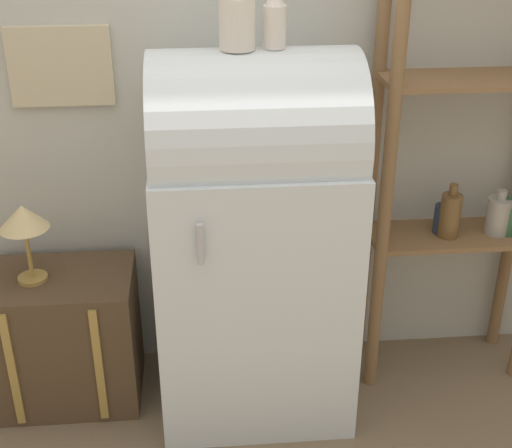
% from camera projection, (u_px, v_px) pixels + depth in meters
% --- Properties ---
extents(ground_plane, '(12.00, 12.00, 0.00)m').
position_uv_depth(ground_plane, '(260.00, 435.00, 2.71)').
color(ground_plane, '#7A664C').
extents(wall_back, '(7.00, 0.09, 2.70)m').
position_uv_depth(wall_back, '(245.00, 45.00, 2.62)').
color(wall_back, '#B7B7AD').
rests_on(wall_back, ground_plane).
extents(refrigerator, '(0.71, 0.63, 1.41)m').
position_uv_depth(refrigerator, '(254.00, 236.00, 2.61)').
color(refrigerator, silver).
rests_on(refrigerator, ground_plane).
extents(suitcase_trunk, '(0.57, 0.40, 0.55)m').
position_uv_depth(suitcase_trunk, '(64.00, 337.00, 2.81)').
color(suitcase_trunk, brown).
rests_on(suitcase_trunk, ground_plane).
extents(shelf_unit, '(0.67, 0.28, 1.90)m').
position_uv_depth(shelf_unit, '(467.00, 144.00, 2.67)').
color(shelf_unit, olive).
rests_on(shelf_unit, ground_plane).
extents(vase_left, '(0.12, 0.12, 0.25)m').
position_uv_depth(vase_left, '(237.00, 12.00, 2.24)').
color(vase_left, silver).
rests_on(vase_left, refrigerator).
extents(vase_center, '(0.08, 0.08, 0.21)m').
position_uv_depth(vase_center, '(275.00, 18.00, 2.27)').
color(vase_center, silver).
rests_on(vase_center, refrigerator).
extents(desk_lamp, '(0.18, 0.18, 0.31)m').
position_uv_depth(desk_lamp, '(24.00, 221.00, 2.56)').
color(desk_lamp, '#AD8942').
rests_on(desk_lamp, suitcase_trunk).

